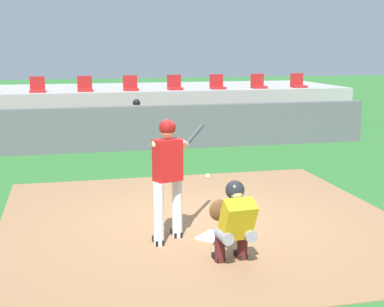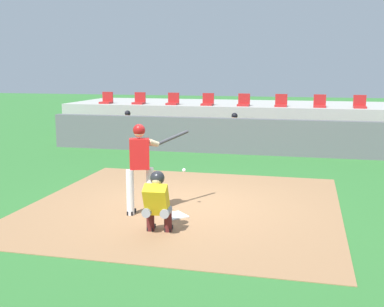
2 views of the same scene
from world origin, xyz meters
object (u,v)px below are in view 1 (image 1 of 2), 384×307
at_px(batter_at_plate, 169,172).
at_px(stadium_seat_3, 85,87).
at_px(catcher_crouched, 234,219).
at_px(stadium_seat_5, 175,86).
at_px(stadium_seat_4, 131,86).
at_px(stadium_seat_7, 258,84).
at_px(stadium_seat_8, 298,84).
at_px(stadium_seat_6, 217,85).
at_px(home_plate, 215,237).
at_px(dugout_player_1, 137,121).
at_px(stadium_seat_2, 37,88).

xyz_separation_m(batter_at_plate, stadium_seat_3, (-0.76, 10.13, 0.50)).
relative_size(catcher_crouched, stadium_seat_5, 4.10).
relative_size(stadium_seat_4, stadium_seat_5, 1.00).
xyz_separation_m(catcher_crouched, stadium_seat_7, (4.36, 11.16, 0.93)).
bearing_deg(stadium_seat_8, stadium_seat_6, 180.00).
xyz_separation_m(stadium_seat_6, stadium_seat_8, (2.89, 0.00, 0.00)).
xyz_separation_m(batter_at_plate, stadium_seat_5, (2.12, 10.13, 0.50)).
bearing_deg(stadium_seat_4, stadium_seat_6, 0.00).
bearing_deg(stadium_seat_5, home_plate, -98.08).
xyz_separation_m(batter_at_plate, dugout_player_1, (0.61, 8.10, -0.36)).
bearing_deg(home_plate, stadium_seat_2, 105.84).
distance_m(stadium_seat_2, stadium_seat_7, 7.22).
xyz_separation_m(stadium_seat_6, stadium_seat_7, (1.44, 0.00, 0.00)).
height_order(stadium_seat_2, stadium_seat_8, same).
bearing_deg(batter_at_plate, stadium_seat_8, 57.48).
relative_size(home_plate, batter_at_plate, 0.24).
distance_m(dugout_player_1, stadium_seat_6, 3.69).
distance_m(dugout_player_1, stadium_seat_2, 3.58).
bearing_deg(catcher_crouched, stadium_seat_4, 89.88).
bearing_deg(batter_at_plate, stadium_seat_2, 102.30).
relative_size(dugout_player_1, stadium_seat_6, 2.71).
xyz_separation_m(home_plate, stadium_seat_8, (5.78, 10.18, 1.51)).
height_order(stadium_seat_4, stadium_seat_8, same).
xyz_separation_m(catcher_crouched, stadium_seat_2, (-2.87, 11.16, 0.93)).
bearing_deg(stadium_seat_3, batter_at_plate, -85.68).
bearing_deg(stadium_seat_4, stadium_seat_8, 0.00).
height_order(stadium_seat_4, stadium_seat_5, same).
xyz_separation_m(dugout_player_1, stadium_seat_3, (-1.37, 2.03, 0.86)).
distance_m(dugout_player_1, stadium_seat_4, 2.21).
bearing_deg(dugout_player_1, stadium_seat_7, 24.80).
height_order(stadium_seat_6, stadium_seat_7, same).
relative_size(catcher_crouched, stadium_seat_7, 4.10).
height_order(dugout_player_1, stadium_seat_3, stadium_seat_3).
bearing_deg(stadium_seat_6, stadium_seat_7, 0.00).
distance_m(catcher_crouched, stadium_seat_3, 11.29).
bearing_deg(stadium_seat_8, stadium_seat_7, 180.00).
xyz_separation_m(home_plate, stadium_seat_2, (-2.89, 10.18, 1.51)).
height_order(dugout_player_1, stadium_seat_4, stadium_seat_4).
height_order(home_plate, catcher_crouched, catcher_crouched).
bearing_deg(stadium_seat_6, dugout_player_1, -145.48).
bearing_deg(stadium_seat_2, stadium_seat_6, 0.00).
xyz_separation_m(home_plate, batter_at_plate, (-0.68, 0.05, 1.01)).
bearing_deg(stadium_seat_6, stadium_seat_2, 180.00).
bearing_deg(catcher_crouched, stadium_seat_7, 68.68).
distance_m(stadium_seat_2, stadium_seat_6, 5.78).
xyz_separation_m(dugout_player_1, stadium_seat_2, (-2.82, 2.03, 0.86)).
height_order(catcher_crouched, dugout_player_1, dugout_player_1).
bearing_deg(stadium_seat_6, batter_at_plate, -109.41).
relative_size(stadium_seat_2, stadium_seat_3, 1.00).
height_order(stadium_seat_2, stadium_seat_5, same).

